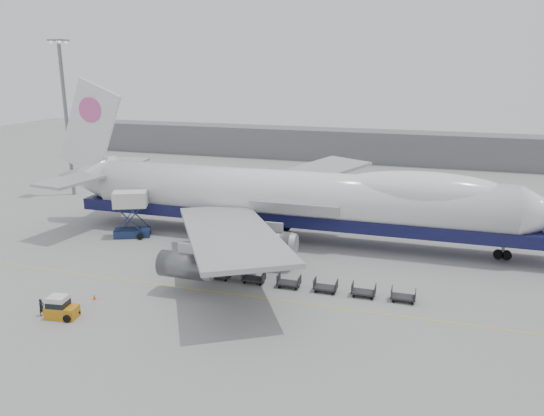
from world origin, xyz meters
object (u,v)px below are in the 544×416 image
(catering_truck, at_px, (131,211))
(ground_worker, at_px, (42,307))
(baggage_tug, at_px, (60,308))
(airliner, at_px, (298,197))

(catering_truck, bearing_deg, ground_worker, -102.64)
(catering_truck, height_order, baggage_tug, catering_truck)
(baggage_tug, xyz_separation_m, ground_worker, (-1.88, -0.18, -0.10))
(airliner, height_order, ground_worker, airliner)
(airliner, distance_m, ground_worker, 32.30)
(airliner, xyz_separation_m, baggage_tug, (-14.93, -26.97, -4.73))
(airliner, xyz_separation_m, catering_truck, (-20.92, -5.05, -2.20))
(catering_truck, bearing_deg, airliner, -9.62)
(baggage_tug, relative_size, ground_worker, 1.83)
(catering_truck, distance_m, baggage_tug, 22.87)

